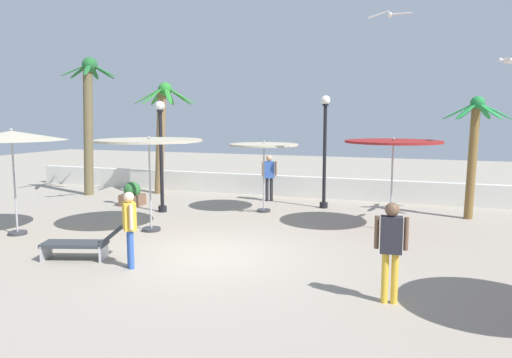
% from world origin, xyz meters
% --- Properties ---
extents(ground_plane, '(56.00, 56.00, 0.00)m').
position_xyz_m(ground_plane, '(0.00, 0.00, 0.00)').
color(ground_plane, '#9E9384').
extents(boundary_wall, '(25.20, 0.30, 0.81)m').
position_xyz_m(boundary_wall, '(0.00, 8.60, 0.41)').
color(boundary_wall, silver).
rests_on(boundary_wall, ground_plane).
extents(patio_umbrella_0, '(2.91, 2.91, 2.63)m').
position_xyz_m(patio_umbrella_0, '(-2.61, 1.62, 2.40)').
color(patio_umbrella_0, '#333338').
rests_on(patio_umbrella_0, ground_plane).
extents(patio_umbrella_1, '(2.26, 2.26, 2.37)m').
position_xyz_m(patio_umbrella_1, '(-0.54, 5.26, 2.11)').
color(patio_umbrella_1, '#333338').
rests_on(patio_umbrella_1, ground_plane).
extents(patio_umbrella_2, '(2.80, 2.80, 2.86)m').
position_xyz_m(patio_umbrella_2, '(-5.77, 0.02, 2.64)').
color(patio_umbrella_2, '#333338').
rests_on(patio_umbrella_2, ground_plane).
extents(patio_umbrella_4, '(2.61, 2.61, 2.60)m').
position_xyz_m(patio_umbrella_4, '(3.66, 3.89, 2.40)').
color(patio_umbrella_4, '#333338').
rests_on(patio_umbrella_4, ground_plane).
extents(palm_tree_0, '(2.38, 2.48, 4.51)m').
position_xyz_m(palm_tree_0, '(-5.66, 7.50, 2.83)').
color(palm_tree_0, olive).
rests_on(palm_tree_0, ground_plane).
extents(palm_tree_1, '(1.98, 1.75, 3.77)m').
position_xyz_m(palm_tree_1, '(5.86, 6.37, 2.41)').
color(palm_tree_1, brown).
rests_on(palm_tree_1, ground_plane).
extents(palm_tree_2, '(2.24, 2.13, 5.45)m').
position_xyz_m(palm_tree_2, '(-8.20, 6.21, 3.31)').
color(palm_tree_2, brown).
rests_on(palm_tree_2, ground_plane).
extents(lamp_post_0, '(0.32, 0.32, 3.66)m').
position_xyz_m(lamp_post_0, '(-3.71, 4.10, 2.06)').
color(lamp_post_0, black).
rests_on(lamp_post_0, ground_plane).
extents(lamp_post_1, '(0.32, 0.32, 3.86)m').
position_xyz_m(lamp_post_1, '(1.21, 6.61, 2.18)').
color(lamp_post_1, black).
rests_on(lamp_post_1, ground_plane).
extents(lounge_chair_0, '(1.96, 1.11, 0.84)m').
position_xyz_m(lounge_chair_0, '(-2.50, -1.26, 0.39)').
color(lounge_chair_0, '#B7B7BC').
rests_on(lounge_chair_0, ground_plane).
extents(guest_0, '(0.42, 0.43, 1.62)m').
position_xyz_m(guest_0, '(-1.21, -1.43, 0.98)').
color(guest_0, '#3359B2').
rests_on(guest_0, ground_plane).
extents(guest_1, '(0.53, 0.35, 1.73)m').
position_xyz_m(guest_1, '(-1.02, 7.28, 1.06)').
color(guest_1, '#26262D').
rests_on(guest_1, ground_plane).
extents(guest_2, '(0.56, 0.28, 1.75)m').
position_xyz_m(guest_2, '(4.09, -1.61, 1.07)').
color(guest_2, gold).
rests_on(guest_2, ground_plane).
extents(seagull_0, '(1.10, 0.38, 0.18)m').
position_xyz_m(seagull_0, '(3.49, 3.52, 5.78)').
color(seagull_0, white).
extents(seagull_1, '(0.39, 1.19, 0.14)m').
position_xyz_m(seagull_1, '(6.36, 4.11, 4.58)').
color(seagull_1, white).
extents(planter, '(0.70, 0.70, 0.85)m').
position_xyz_m(planter, '(-5.33, 4.77, 0.38)').
color(planter, brown).
rests_on(planter, ground_plane).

